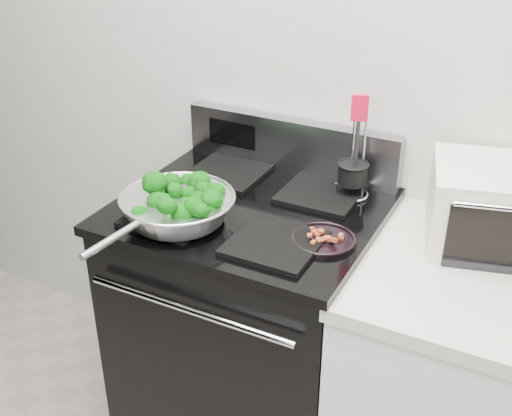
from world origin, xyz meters
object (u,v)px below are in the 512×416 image
Objects in this scene: skillet at (177,206)px; utensil_holder at (352,178)px; gas_range at (250,325)px; bacon_plate at (323,236)px; toaster_oven at (505,208)px.

utensil_holder reaches higher than skillet.
bacon_plate is (0.28, -0.09, 0.48)m from gas_range.
utensil_holder is at bearing 161.20° from toaster_oven.
bacon_plate is 0.51m from toaster_oven.
skillet is 0.43m from bacon_plate.
gas_range is at bearing -160.76° from utensil_holder.
bacon_plate is 0.39× the size of toaster_oven.
gas_range is 0.62m from utensil_holder.
bacon_plate is at bearing -18.51° from gas_range.
toaster_oven is at bearing 13.31° from gas_range.
skillet is 1.16× the size of toaster_oven.
toaster_oven is at bearing 31.32° from bacon_plate.
utensil_holder is at bearing 94.94° from bacon_plate.
utensil_holder is at bearing 38.81° from gas_range.
utensil_holder reaches higher than gas_range.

